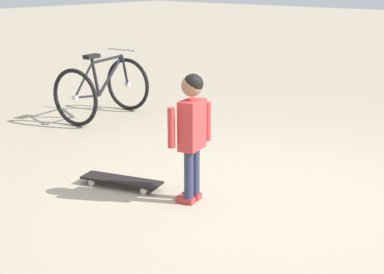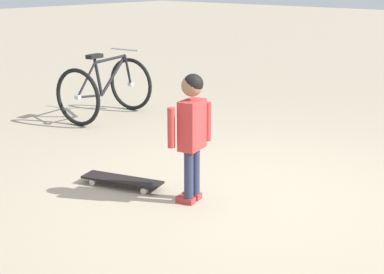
{
  "view_description": "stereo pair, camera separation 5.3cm",
  "coord_description": "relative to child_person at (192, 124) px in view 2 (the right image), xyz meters",
  "views": [
    {
      "loc": [
        2.47,
        -3.76,
        1.81
      ],
      "look_at": [
        -0.36,
        -0.42,
        0.55
      ],
      "focal_mm": 53.57,
      "sensor_mm": 36.0,
      "label": 1
    },
    {
      "loc": [
        2.51,
        -3.73,
        1.81
      ],
      "look_at": [
        -0.36,
        -0.42,
        0.55
      ],
      "focal_mm": 53.57,
      "sensor_mm": 36.0,
      "label": 2
    }
  ],
  "objects": [
    {
      "name": "ground_plane",
      "position": [
        0.37,
        0.42,
        -0.66
      ],
      "size": [
        50.0,
        50.0,
        0.0
      ],
      "primitive_type": "plane",
      "color": "tan"
    },
    {
      "name": "child_person",
      "position": [
        0.0,
        0.0,
        0.0
      ],
      "size": [
        0.22,
        0.4,
        1.06
      ],
      "color": "#2D3351",
      "rests_on": "ground"
    },
    {
      "name": "skateboard",
      "position": [
        -0.68,
        -0.15,
        -0.6
      ],
      "size": [
        0.76,
        0.4,
        0.07
      ],
      "color": "black",
      "rests_on": "ground"
    },
    {
      "name": "bicycle_far",
      "position": [
        -2.71,
        1.43,
        -0.28
      ],
      "size": [
        0.85,
        1.16,
        0.85
      ],
      "color": "black",
      "rests_on": "ground"
    }
  ]
}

